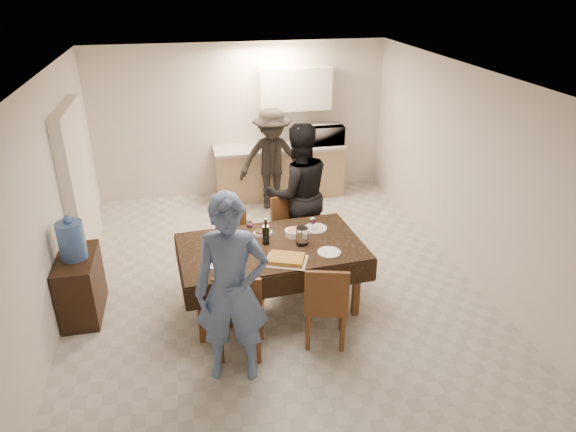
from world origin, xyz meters
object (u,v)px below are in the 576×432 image
dining_table (271,248)px  person_near (232,291)px  microwave (326,134)px  person_far (298,194)px  water_jug (72,240)px  console (81,286)px  wine_bottle (266,231)px  savoury_tart (286,259)px  person_kitchen (272,159)px  water_pitcher (302,236)px

dining_table → person_near: size_ratio=1.12×
microwave → person_far: bearing=65.9°
microwave → water_jug: bearing=38.9°
dining_table → water_jug: size_ratio=4.98×
dining_table → console: dining_table is taller
console → wine_bottle: size_ratio=2.55×
dining_table → wine_bottle: (-0.05, 0.05, 0.20)m
savoury_tart → person_near: (-0.65, -0.67, 0.12)m
person_kitchen → person_near: bearing=-105.4°
person_near → person_kitchen: bearing=84.5°
dining_table → water_pitcher: bearing=-12.5°
console → person_far: (2.71, 0.78, 0.58)m
water_pitcher → savoury_tart: 0.42m
water_pitcher → microwave: size_ratio=0.36×
dining_table → savoury_tart: 0.40m
savoury_tart → person_far: 1.50m
console → microwave: size_ratio=1.38×
person_near → person_kitchen: size_ratio=1.14×
dining_table → savoury_tart: savoury_tart is taller
wine_bottle → person_near: (-0.50, -1.10, -0.01)m
wine_bottle → water_pitcher: size_ratio=1.51×
savoury_tart → microwave: 3.92m
dining_table → water_jug: (-2.16, 0.27, 0.20)m
console → savoury_tart: bearing=-16.0°
wine_bottle → savoury_tart: bearing=-70.8°
water_jug → wine_bottle: bearing=-5.9°
water_jug → water_pitcher: bearing=-7.2°
savoury_tart → person_far: person_far is taller
water_jug → wine_bottle: size_ratio=1.36×
water_jug → wine_bottle: (2.11, -0.22, -0.00)m
microwave → savoury_tart: bearing=68.4°
dining_table → person_far: (0.55, 1.05, 0.19)m
console → microwave: 4.80m
water_jug → dining_table: bearing=-7.1°
wine_bottle → person_far: size_ratio=0.17×
microwave → person_far: person_far is taller
water_jug → water_pitcher: water_jug is taller
person_kitchen → wine_bottle: bearing=-101.6°
dining_table → wine_bottle: 0.21m
water_pitcher → person_near: person_near is taller
dining_table → person_kitchen: size_ratio=1.28×
savoury_tart → person_far: (0.45, 1.43, 0.12)m
water_jug → person_near: 2.08m
water_jug → microwave: (3.70, 2.98, 0.11)m
water_pitcher → person_far: size_ratio=0.11×
water_pitcher → person_kitchen: 2.86m
dining_table → person_far: size_ratio=1.12×
person_near → person_far: bearing=72.3°
console → person_kitchen: bearing=43.4°
water_jug → person_near: bearing=-39.3°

